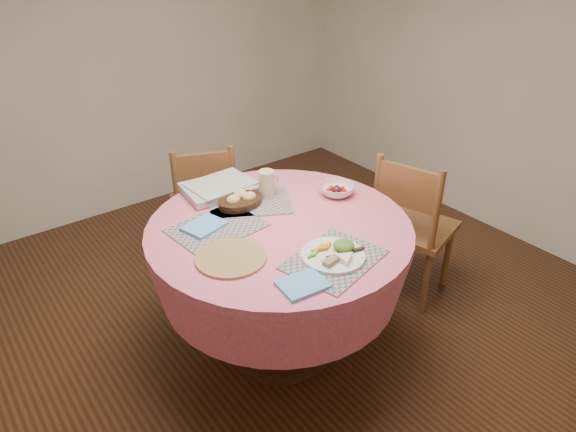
% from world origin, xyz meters
% --- Properties ---
extents(ground, '(4.00, 4.00, 0.00)m').
position_xyz_m(ground, '(0.00, 0.00, 0.00)').
color(ground, '#331C0F').
rests_on(ground, ground).
extents(room_envelope, '(4.01, 4.01, 2.71)m').
position_xyz_m(room_envelope, '(0.00, 0.00, 1.71)').
color(room_envelope, silver).
rests_on(room_envelope, ground).
extents(dining_table, '(1.24, 1.24, 0.75)m').
position_xyz_m(dining_table, '(0.00, 0.00, 0.56)').
color(dining_table, pink).
rests_on(dining_table, ground).
extents(chair_right, '(0.50, 0.52, 0.91)m').
position_xyz_m(chair_right, '(0.87, -0.08, 0.47)').
color(chair_right, brown).
rests_on(chair_right, ground).
extents(chair_back, '(0.52, 0.51, 0.87)m').
position_xyz_m(chair_back, '(0.08, 0.89, 0.45)').
color(chair_back, brown).
rests_on(chair_back, ground).
extents(placemat_front, '(0.46, 0.39, 0.01)m').
position_xyz_m(placemat_front, '(0.01, -0.37, 0.75)').
color(placemat_front, '#157767').
rests_on(placemat_front, dining_table).
extents(placemat_left, '(0.43, 0.34, 0.01)m').
position_xyz_m(placemat_left, '(-0.25, 0.15, 0.75)').
color(placemat_left, '#157767').
rests_on(placemat_left, dining_table).
extents(placemat_back, '(0.50, 0.46, 0.01)m').
position_xyz_m(placemat_back, '(0.01, 0.27, 0.75)').
color(placemat_back, '#157767').
rests_on(placemat_back, dining_table).
extents(wicker_trivet, '(0.30, 0.30, 0.01)m').
position_xyz_m(wicker_trivet, '(-0.33, -0.10, 0.76)').
color(wicker_trivet, olive).
rests_on(wicker_trivet, dining_table).
extents(napkin_near, '(0.19, 0.16, 0.01)m').
position_xyz_m(napkin_near, '(-0.21, -0.43, 0.76)').
color(napkin_near, '#5BA8EA').
rests_on(napkin_near, dining_table).
extents(napkin_far, '(0.21, 0.18, 0.01)m').
position_xyz_m(napkin_far, '(-0.29, 0.18, 0.76)').
color(napkin_far, '#5BA8EA').
rests_on(napkin_far, placemat_left).
extents(dinner_plate, '(0.27, 0.27, 0.05)m').
position_xyz_m(dinner_plate, '(0.02, -0.36, 0.77)').
color(dinner_plate, white).
rests_on(dinner_plate, placemat_front).
extents(bread_bowl, '(0.23, 0.23, 0.08)m').
position_xyz_m(bread_bowl, '(-0.04, 0.27, 0.78)').
color(bread_bowl, black).
rests_on(bread_bowl, placemat_back).
extents(latte_mug, '(0.12, 0.08, 0.14)m').
position_xyz_m(latte_mug, '(0.12, 0.26, 0.83)').
color(latte_mug, beige).
rests_on(latte_mug, placemat_back).
extents(fruit_bowl, '(0.23, 0.23, 0.06)m').
position_xyz_m(fruit_bowl, '(0.42, 0.07, 0.78)').
color(fruit_bowl, white).
rests_on(fruit_bowl, dining_table).
extents(newspaper_stack, '(0.37, 0.31, 0.04)m').
position_xyz_m(newspaper_stack, '(-0.05, 0.46, 0.78)').
color(newspaper_stack, silver).
rests_on(newspaper_stack, dining_table).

